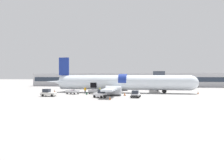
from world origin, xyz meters
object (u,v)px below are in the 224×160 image
object	(u,v)px
baggage_cart_loading	(95,92)
ground_crew_driver	(85,90)
suitcase_on_tarmac_spare	(100,93)
airplane	(121,83)
baggage_tug_rear	(100,94)
ground_crew_loader_b	(100,91)
baggage_tug_lead	(48,93)
baggage_cart_queued	(73,92)
ground_crew_loader_a	(107,91)
suitcase_on_tarmac_upright	(87,94)
baggage_tug_mid	(135,94)

from	to	relation	value
baggage_cart_loading	ground_crew_driver	distance (m)	3.07
baggage_cart_loading	suitcase_on_tarmac_spare	distance (m)	2.66
airplane	suitcase_on_tarmac_spare	bearing A→B (deg)	-122.54
baggage_tug_rear	ground_crew_driver	size ratio (longest dim) A/B	1.79
baggage_cart_loading	ground_crew_loader_b	world-z (taller)	ground_crew_loader_b
baggage_tug_lead	ground_crew_loader_b	distance (m)	11.76
baggage_tug_lead	suitcase_on_tarmac_spare	xyz separation A→B (m)	(10.58, 5.61, -0.35)
baggage_cart_queued	ground_crew_loader_a	xyz separation A→B (m)	(8.63, 0.48, 0.35)
suitcase_on_tarmac_spare	baggage_cart_queued	bearing A→B (deg)	174.26
ground_crew_driver	suitcase_on_tarmac_upright	distance (m)	3.35
airplane	baggage_tug_mid	distance (m)	13.03
baggage_tug_lead	ground_crew_loader_a	size ratio (longest dim) A/B	1.99
baggage_tug_mid	suitcase_on_tarmac_upright	distance (m)	13.16
airplane	baggage_tug_lead	xyz separation A→B (m)	(-14.96, -12.47, -1.98)
baggage_cart_queued	ground_crew_loader_b	xyz separation A→B (m)	(7.39, -1.60, 0.42)
ground_crew_loader_a	ground_crew_driver	bearing A→B (deg)	164.34
ground_crew_driver	suitcase_on_tarmac_spare	xyz separation A→B (m)	(4.65, -2.90, -0.54)
baggage_tug_lead	baggage_tug_rear	xyz separation A→B (m)	(12.16, -1.17, 0.03)
airplane	ground_crew_loader_b	bearing A→B (deg)	-118.49
baggage_tug_rear	ground_crew_driver	world-z (taller)	baggage_tug_rear
baggage_tug_mid	baggage_tug_rear	distance (m)	7.37
baggage_tug_mid	baggage_cart_loading	size ratio (longest dim) A/B	0.76
ground_crew_loader_b	baggage_cart_queued	bearing A→B (deg)	167.75
baggage_cart_queued	suitcase_on_tarmac_spare	xyz separation A→B (m)	(7.21, -0.73, -0.16)
ground_crew_loader_a	suitcase_on_tarmac_upright	world-z (taller)	ground_crew_loader_a
baggage_tug_mid	suitcase_on_tarmac_upright	world-z (taller)	baggage_tug_mid
airplane	suitcase_on_tarmac_upright	distance (m)	10.67
airplane	baggage_tug_rear	xyz separation A→B (m)	(-2.80, -13.64, -1.96)
baggage_tug_lead	suitcase_on_tarmac_upright	size ratio (longest dim) A/B	5.24
baggage_tug_rear	baggage_tug_lead	bearing A→B (deg)	174.52
suitcase_on_tarmac_spare	baggage_tug_lead	bearing A→B (deg)	-152.06
ground_crew_loader_b	suitcase_on_tarmac_spare	xyz separation A→B (m)	(-0.18, 0.88, -0.58)
ground_crew_driver	baggage_tug_mid	bearing A→B (deg)	-31.19
baggage_cart_loading	suitcase_on_tarmac_spare	xyz separation A→B (m)	(1.74, -2.01, -0.15)
baggage_tug_mid	baggage_tug_rear	xyz separation A→B (m)	(-7.21, -1.55, 0.08)
baggage_tug_mid	baggage_cart_loading	xyz separation A→B (m)	(-10.53, 7.23, -0.15)
airplane	ground_crew_loader_b	distance (m)	8.98
baggage_tug_rear	baggage_cart_loading	xyz separation A→B (m)	(-3.32, 8.78, -0.23)
baggage_tug_rear	baggage_tug_mid	bearing A→B (deg)	12.12
baggage_tug_lead	baggage_cart_queued	size ratio (longest dim) A/B	0.78
baggage_cart_queued	baggage_tug_rear	bearing A→B (deg)	-40.50
ground_crew_driver	baggage_tug_lead	bearing A→B (deg)	-124.86
airplane	baggage_cart_queued	world-z (taller)	airplane
ground_crew_loader_a	suitcase_on_tarmac_spare	xyz separation A→B (m)	(-1.42, -1.20, -0.50)
ground_crew_loader_a	ground_crew_driver	distance (m)	6.30
baggage_cart_queued	ground_crew_loader_b	world-z (taller)	ground_crew_loader_b
baggage_cart_queued	suitcase_on_tarmac_upright	world-z (taller)	baggage_cart_queued
baggage_cart_queued	suitcase_on_tarmac_upright	bearing A→B (deg)	-12.08
baggage_tug_rear	suitcase_on_tarmac_upright	world-z (taller)	baggage_tug_rear
ground_crew_driver	suitcase_on_tarmac_upright	world-z (taller)	ground_crew_driver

